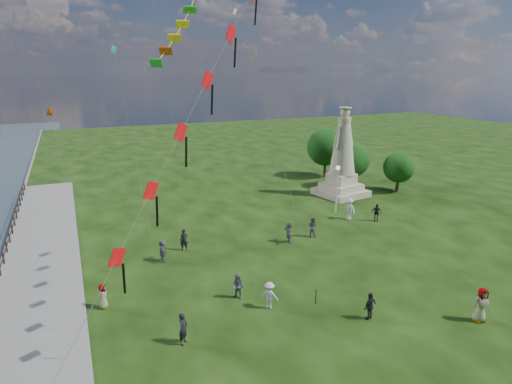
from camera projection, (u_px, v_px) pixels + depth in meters
name	position (u px, v px, depth m)	size (l,w,h in m)	color
waterfront	(12.00, 313.00, 23.50)	(200.00, 200.00, 1.51)	#32454C
statue	(342.00, 163.00, 44.58)	(5.23, 5.23, 9.23)	tan
lamppost	(337.00, 179.00, 39.05)	(0.41, 0.41, 4.48)	silver
tree_row	(346.00, 154.00, 49.73)	(7.54, 12.96, 6.03)	#382314
person_0	(183.00, 329.00, 20.59)	(0.60, 0.39, 1.65)	black
person_1	(238.00, 287.00, 24.67)	(0.76, 0.47, 1.57)	#595960
person_2	(269.00, 295.00, 23.71)	(1.01, 0.52, 1.57)	silver
person_3	(370.00, 306.00, 22.65)	(0.91, 0.46, 1.54)	black
person_4	(481.00, 305.00, 22.41)	(0.94, 0.58, 1.92)	#595960
person_5	(162.00, 250.00, 29.60)	(1.49, 0.64, 1.60)	#595960
person_6	(184.00, 240.00, 31.32)	(0.60, 0.40, 1.66)	black
person_7	(312.00, 227.00, 33.98)	(0.80, 0.49, 1.64)	#595960
person_8	(349.00, 209.00, 37.89)	(1.26, 0.65, 1.95)	silver
person_9	(376.00, 212.00, 37.51)	(0.92, 0.47, 1.57)	black
person_10	(103.00, 296.00, 23.72)	(0.71, 0.44, 1.46)	#595960
person_11	(289.00, 232.00, 32.77)	(1.57, 0.68, 1.70)	#595960
red_kite_train	(192.00, 114.00, 20.32)	(12.73, 9.35, 17.45)	black
small_kites	(228.00, 53.00, 39.53)	(28.86, 17.18, 26.63)	#1CADAC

